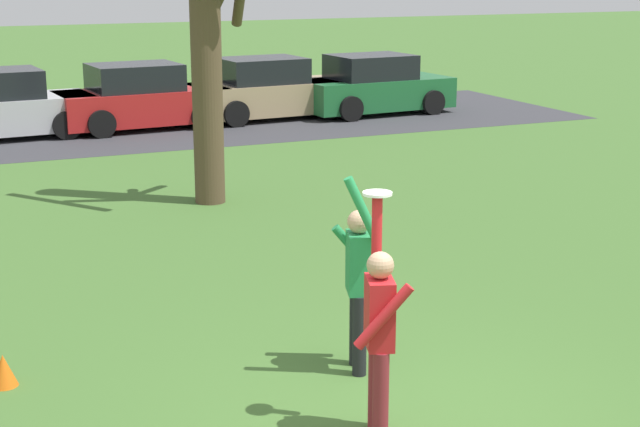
{
  "coord_description": "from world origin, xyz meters",
  "views": [
    {
      "loc": [
        -3.83,
        -7.04,
        3.95
      ],
      "look_at": [
        -0.09,
        1.52,
        1.54
      ],
      "focal_mm": 54.44,
      "sensor_mm": 36.0,
      "label": 1
    }
  ],
  "objects_px": {
    "parked_car_tan": "(266,91)",
    "parked_car_green": "(374,87)",
    "person_catcher": "(379,328)",
    "field_cone_orange": "(4,370)",
    "person_defender": "(358,276)",
    "bare_tree_tall": "(206,16)",
    "frisbee_disc": "(377,193)",
    "parked_car_red": "(140,99)"
  },
  "relations": [
    {
      "from": "parked_car_tan",
      "to": "field_cone_orange",
      "type": "bearing_deg",
      "value": -123.24
    },
    {
      "from": "frisbee_disc",
      "to": "parked_car_red",
      "type": "height_order",
      "value": "frisbee_disc"
    },
    {
      "from": "person_defender",
      "to": "frisbee_disc",
      "type": "relative_size",
      "value": 8.15
    },
    {
      "from": "person_defender",
      "to": "frisbee_disc",
      "type": "xyz_separation_m",
      "value": [
        -0.37,
        -1.11,
        1.11
      ]
    },
    {
      "from": "parked_car_green",
      "to": "field_cone_orange",
      "type": "bearing_deg",
      "value": -132.07
    },
    {
      "from": "person_catcher",
      "to": "bare_tree_tall",
      "type": "height_order",
      "value": "bare_tree_tall"
    },
    {
      "from": "person_defender",
      "to": "field_cone_orange",
      "type": "distance_m",
      "value": 3.54
    },
    {
      "from": "frisbee_disc",
      "to": "parked_car_tan",
      "type": "relative_size",
      "value": 0.06
    },
    {
      "from": "person_catcher",
      "to": "parked_car_tan",
      "type": "xyz_separation_m",
      "value": [
        5.3,
        16.97,
        -0.25
      ]
    },
    {
      "from": "bare_tree_tall",
      "to": "field_cone_orange",
      "type": "bearing_deg",
      "value": -122.61
    },
    {
      "from": "parked_car_red",
      "to": "bare_tree_tall",
      "type": "distance_m",
      "value": 8.43
    },
    {
      "from": "person_defender",
      "to": "parked_car_green",
      "type": "distance_m",
      "value": 17.2
    },
    {
      "from": "frisbee_disc",
      "to": "parked_car_green",
      "type": "bearing_deg",
      "value": 63.38
    },
    {
      "from": "person_defender",
      "to": "bare_tree_tall",
      "type": "xyz_separation_m",
      "value": [
        0.77,
        7.35,
        2.14
      ]
    },
    {
      "from": "person_catcher",
      "to": "frisbee_disc",
      "type": "relative_size",
      "value": 8.31
    },
    {
      "from": "frisbee_disc",
      "to": "field_cone_orange",
      "type": "height_order",
      "value": "frisbee_disc"
    },
    {
      "from": "field_cone_orange",
      "to": "person_defender",
      "type": "bearing_deg",
      "value": -16.98
    },
    {
      "from": "person_catcher",
      "to": "parked_car_green",
      "type": "height_order",
      "value": "person_catcher"
    },
    {
      "from": "person_catcher",
      "to": "person_defender",
      "type": "xyz_separation_m",
      "value": [
        0.45,
        1.33,
        -0.0
      ]
    },
    {
      "from": "parked_car_green",
      "to": "parked_car_tan",
      "type": "bearing_deg",
      "value": 169.25
    },
    {
      "from": "person_catcher",
      "to": "parked_car_tan",
      "type": "bearing_deg",
      "value": 1.22
    },
    {
      "from": "frisbee_disc",
      "to": "parked_car_tan",
      "type": "height_order",
      "value": "frisbee_disc"
    },
    {
      "from": "frisbee_disc",
      "to": "parked_car_red",
      "type": "distance_m",
      "value": 16.68
    },
    {
      "from": "person_catcher",
      "to": "parked_car_tan",
      "type": "height_order",
      "value": "person_catcher"
    },
    {
      "from": "parked_car_tan",
      "to": "parked_car_green",
      "type": "relative_size",
      "value": 1.0
    },
    {
      "from": "person_catcher",
      "to": "field_cone_orange",
      "type": "height_order",
      "value": "person_catcher"
    },
    {
      "from": "parked_car_tan",
      "to": "bare_tree_tall",
      "type": "relative_size",
      "value": 0.71
    },
    {
      "from": "field_cone_orange",
      "to": "frisbee_disc",
      "type": "bearing_deg",
      "value": -35.98
    },
    {
      "from": "person_catcher",
      "to": "bare_tree_tall",
      "type": "bearing_deg",
      "value": 10.63
    },
    {
      "from": "parked_car_tan",
      "to": "bare_tree_tall",
      "type": "bearing_deg",
      "value": -120.4
    },
    {
      "from": "parked_car_green",
      "to": "field_cone_orange",
      "type": "xyz_separation_m",
      "value": [
        -11.14,
        -14.29,
        -0.57
      ]
    },
    {
      "from": "person_catcher",
      "to": "parked_car_green",
      "type": "bearing_deg",
      "value": -7.95
    },
    {
      "from": "parked_car_green",
      "to": "parked_car_red",
      "type": "bearing_deg",
      "value": 174.92
    },
    {
      "from": "person_catcher",
      "to": "parked_car_red",
      "type": "height_order",
      "value": "person_catcher"
    },
    {
      "from": "person_defender",
      "to": "parked_car_red",
      "type": "relative_size",
      "value": 0.48
    },
    {
      "from": "parked_car_red",
      "to": "parked_car_tan",
      "type": "xyz_separation_m",
      "value": [
        3.38,
        0.24,
        0.0
      ]
    },
    {
      "from": "person_defender",
      "to": "parked_car_tan",
      "type": "xyz_separation_m",
      "value": [
        4.86,
        15.65,
        -0.25
      ]
    },
    {
      "from": "person_defender",
      "to": "bare_tree_tall",
      "type": "height_order",
      "value": "bare_tree_tall"
    },
    {
      "from": "parked_car_green",
      "to": "person_defender",
      "type": "bearing_deg",
      "value": -121.29
    },
    {
      "from": "frisbee_disc",
      "to": "bare_tree_tall",
      "type": "distance_m",
      "value": 8.6
    },
    {
      "from": "frisbee_disc",
      "to": "field_cone_orange",
      "type": "xyz_separation_m",
      "value": [
        -2.92,
        2.12,
        -1.93
      ]
    },
    {
      "from": "parked_car_red",
      "to": "bare_tree_tall",
      "type": "bearing_deg",
      "value": -99.19
    }
  ]
}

